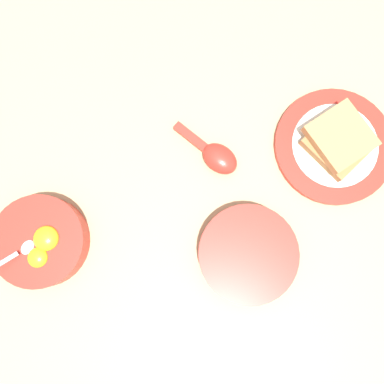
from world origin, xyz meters
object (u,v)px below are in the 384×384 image
at_px(egg_bowl, 41,241).
at_px(toast_sandwich, 339,140).
at_px(soup_spoon, 216,156).
at_px(congee_bowl, 247,254).
at_px(toast_plate, 334,146).

distance_m(egg_bowl, toast_sandwich, 0.55).
height_order(soup_spoon, congee_bowl, congee_bowl).
xyz_separation_m(egg_bowl, soup_spoon, (-0.30, 0.17, -0.01)).
relative_size(toast_plate, soup_spoon, 1.55).
xyz_separation_m(egg_bowl, congee_bowl, (-0.18, 0.31, -0.00)).
bearing_deg(soup_spoon, egg_bowl, -29.51).
bearing_deg(toast_plate, congee_bowl, -6.74).
bearing_deg(congee_bowl, soup_spoon, -129.97).
relative_size(egg_bowl, soup_spoon, 1.13).
distance_m(toast_plate, soup_spoon, 0.22).
xyz_separation_m(toast_plate, soup_spoon, (0.14, -0.17, 0.01)).
bearing_deg(toast_sandwich, soup_spoon, -50.19).
relative_size(toast_sandwich, congee_bowl, 0.76).
height_order(toast_plate, toast_sandwich, toast_sandwich).
bearing_deg(soup_spoon, toast_plate, 128.82).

